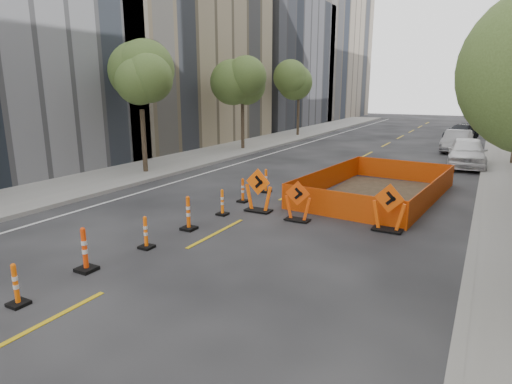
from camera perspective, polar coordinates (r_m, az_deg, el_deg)
The scene contains 21 objects.
ground_plane at distance 10.47m, azimuth -17.76°, elevation -11.58°, with size 140.00×140.00×0.00m, color black.
sidewalk_left at distance 24.79m, azimuth -12.36°, elevation 3.46°, with size 4.00×90.00×0.15m, color gray.
bld_left_d at distance 51.62m, azimuth 0.78°, elevation 16.67°, with size 12.00×16.00×14.00m, color #4C4C51.
bld_left_e at distance 66.74m, azimuth 7.73°, elevation 18.47°, with size 12.00×20.00×20.00m, color gray.
tree_l_b at distance 22.53m, azimuth -15.17°, elevation 13.70°, with size 2.80×2.80×5.95m.
tree_l_c at distance 30.59m, azimuth -1.83°, elevation 14.05°, with size 2.80×2.80×5.95m.
tree_l_d at distance 39.54m, azimuth 5.73°, elevation 13.92°, with size 2.80×2.80×5.95m.
channelizer_2 at distance 10.16m, azimuth -29.39°, elevation -10.71°, with size 0.37×0.37×0.93m, color #E45A09, non-canonical shape.
channelizer_3 at distance 11.22m, azimuth -21.88°, elevation -7.10°, with size 0.44×0.44×1.12m, color red, non-canonical shape.
channelizer_4 at distance 12.27m, azimuth -14.50°, elevation -5.23°, with size 0.37×0.37×0.93m, color #FF610A, non-canonical shape.
channelizer_5 at distance 13.55m, azimuth -9.01°, elevation -2.78°, with size 0.43×0.43×1.10m, color #E35509, non-canonical shape.
channelizer_6 at distance 14.99m, azimuth -4.52°, elevation -1.36°, with size 0.37×0.37×0.93m, color orange, non-canonical shape.
channelizer_7 at distance 16.65m, azimuth -1.78°, elevation 0.24°, with size 0.37×0.37×0.95m, color #E25209, non-canonical shape.
channelizer_8 at distance 18.20m, azimuth 1.33°, elevation 1.52°, with size 0.40×0.40×1.01m, color #FB600A, non-canonical shape.
chevron_sign_left at distance 15.29m, azimuth 0.33°, elevation 0.24°, with size 1.06×0.63×1.58m, color #FE5D0A, non-canonical shape.
chevron_sign_center at distance 14.30m, azimuth 5.60°, elevation -1.21°, with size 0.92×0.55×1.38m, color #ED480A, non-canonical shape.
chevron_sign_right at distance 13.82m, azimuth 17.30°, elevation -1.99°, with size 1.02×0.61×1.53m, color #E84E09, non-canonical shape.
safety_fence at distance 18.27m, azimuth 15.80°, elevation 0.94°, with size 4.49×7.65×0.96m, color #F74A0D, non-canonical shape.
parked_car_near at distance 26.93m, azimuth 26.31°, elevation 4.78°, with size 1.95×4.86×1.66m, color white.
parked_car_mid at distance 33.20m, azimuth 25.19°, elevation 6.18°, with size 1.56×4.49×1.48m, color #949499.
parked_car_far at distance 40.90m, azimuth 25.71°, elevation 7.21°, with size 1.86×4.57×1.33m, color black.
Camera 1 is at (7.04, -6.40, 4.36)m, focal length 30.00 mm.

